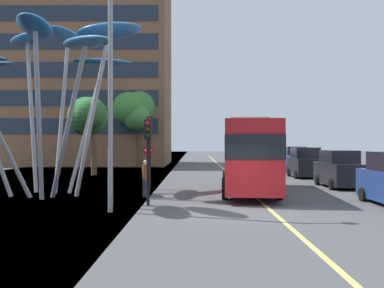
# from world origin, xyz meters

# --- Properties ---
(ground) EXTENTS (120.00, 240.00, 0.10)m
(ground) POSITION_xyz_m (-0.73, 0.00, -0.05)
(ground) COLOR #4C4C4F
(red_bus) EXTENTS (3.16, 9.99, 3.79)m
(red_bus) POSITION_xyz_m (1.17, 6.50, 2.07)
(red_bus) COLOR red
(red_bus) RESTS_ON ground
(leaf_sculpture) EXTENTS (10.48, 9.92, 8.64)m
(leaf_sculpture) POSITION_xyz_m (-8.87, 5.02, 6.73)
(leaf_sculpture) COLOR #9EA0A5
(leaf_sculpture) RESTS_ON ground
(traffic_light_kerb_near) EXTENTS (0.28, 0.42, 3.48)m
(traffic_light_kerb_near) POSITION_xyz_m (-3.49, 1.89, 2.53)
(traffic_light_kerb_near) COLOR black
(traffic_light_kerb_near) RESTS_ON ground
(traffic_light_kerb_far) EXTENTS (0.28, 0.42, 3.96)m
(traffic_light_kerb_far) POSITION_xyz_m (-4.02, 7.75, 2.86)
(traffic_light_kerb_far) COLOR black
(traffic_light_kerb_far) RESTS_ON ground
(car_parked_mid) EXTENTS (1.94, 4.47, 2.13)m
(car_parked_mid) POSITION_xyz_m (6.74, 9.38, 1.00)
(car_parked_mid) COLOR black
(car_parked_mid) RESTS_ON ground
(car_parked_far) EXTENTS (2.09, 3.82, 2.23)m
(car_parked_far) POSITION_xyz_m (6.59, 16.55, 1.04)
(car_parked_far) COLOR black
(car_parked_far) RESTS_ON ground
(car_side_street) EXTENTS (1.92, 4.04, 2.25)m
(car_side_street) POSITION_xyz_m (7.18, 22.56, 1.06)
(car_side_street) COLOR navy
(car_side_street) RESTS_ON ground
(car_far_side) EXTENTS (2.09, 4.08, 2.21)m
(car_far_side) POSITION_xyz_m (7.14, 29.11, 1.04)
(car_far_side) COLOR maroon
(car_far_side) RESTS_ON ground
(street_lamp) EXTENTS (1.82, 0.44, 8.56)m
(street_lamp) POSITION_xyz_m (-4.32, 0.24, 5.39)
(street_lamp) COLOR gray
(street_lamp) RESTS_ON ground
(tree_pavement_near) EXTENTS (3.47, 4.54, 6.35)m
(tree_pavement_near) POSITION_xyz_m (-10.19, 19.62, 4.77)
(tree_pavement_near) COLOR brown
(tree_pavement_near) RESTS_ON ground
(tree_pavement_far) EXTENTS (4.50, 4.98, 8.17)m
(tree_pavement_far) POSITION_xyz_m (-7.84, 30.56, 5.96)
(tree_pavement_far) COLOR brown
(tree_pavement_far) RESTS_ON ground
(pedestrian) EXTENTS (0.34, 0.34, 1.75)m
(pedestrian) POSITION_xyz_m (-3.89, 4.68, 0.88)
(pedestrian) COLOR #2D3342
(pedestrian) RESTS_ON ground
(no_entry_sign) EXTENTS (0.60, 0.12, 2.46)m
(no_entry_sign) POSITION_xyz_m (-4.17, 8.43, 1.64)
(no_entry_sign) COLOR gray
(no_entry_sign) RESTS_ON ground
(backdrop_building) EXTENTS (21.74, 13.71, 24.04)m
(backdrop_building) POSITION_xyz_m (-15.65, 37.42, 12.02)
(backdrop_building) COLOR brown
(backdrop_building) RESTS_ON ground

